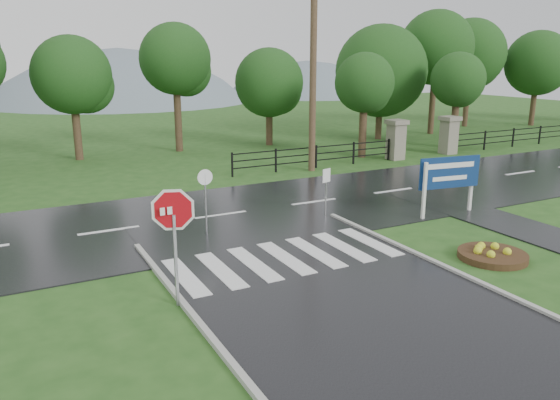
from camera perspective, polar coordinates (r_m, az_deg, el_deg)
ground at (r=12.06m, az=12.19°, el=-13.67°), size 120.00×120.00×0.00m
main_road at (r=20.14m, az=-6.21°, el=-1.67°), size 90.00×8.00×0.04m
walkway at (r=20.41m, az=23.52°, el=-2.63°), size 2.20×11.00×0.04m
crosswalk at (r=15.80m, az=0.54°, el=-6.03°), size 6.50×2.80×0.02m
pillar_west at (r=31.57m, az=12.03°, el=6.28°), size 1.00×1.00×2.24m
pillar_east at (r=34.24m, az=17.24°, el=6.58°), size 1.00×1.00×2.24m
fence_west at (r=28.61m, az=3.80°, el=4.79°), size 9.58×0.08×1.20m
hills at (r=76.75m, az=-18.77°, el=-2.06°), size 102.00×48.00×48.00m
treeline at (r=33.48m, az=-13.53°, el=4.62°), size 83.20×5.20×10.00m
stop_sign at (r=12.55m, az=-11.05°, el=-2.20°), size 1.27×0.46×3.01m
estate_billboard at (r=20.67m, az=17.29°, el=2.47°), size 2.48×0.42×2.19m
flower_bed at (r=16.98m, az=21.33°, el=-5.28°), size 1.95×1.95×0.39m
reg_sign_small at (r=19.57m, az=4.86°, el=1.84°), size 0.39×0.14×1.81m
reg_sign_round at (r=17.72m, az=-7.80°, el=0.66°), size 0.51×0.07×2.19m
utility_pole_east at (r=27.46m, az=3.48°, el=13.60°), size 1.79×0.34×10.07m
entrance_tree_left at (r=31.71m, az=8.82°, el=11.94°), size 3.36×3.36×5.92m
entrance_tree_right at (r=36.38m, az=18.09°, el=11.82°), size 3.36×3.36×5.97m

